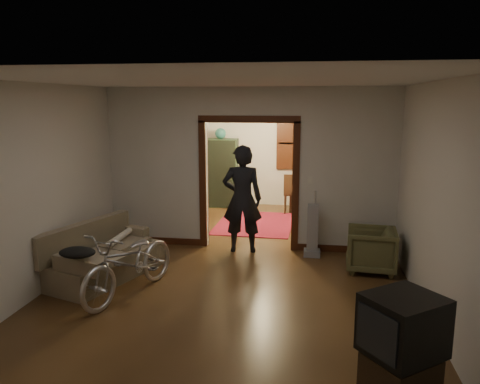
% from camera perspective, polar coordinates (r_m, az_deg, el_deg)
% --- Properties ---
extents(floor, '(5.00, 8.50, 0.01)m').
position_cam_1_polar(floor, '(7.72, 0.34, -8.35)').
color(floor, '#382312').
rests_on(floor, ground).
extents(ceiling, '(5.00, 8.50, 0.01)m').
position_cam_1_polar(ceiling, '(7.28, 0.37, 12.91)').
color(ceiling, white).
rests_on(ceiling, floor).
extents(wall_back, '(5.00, 0.02, 2.80)m').
position_cam_1_polar(wall_back, '(11.56, 3.43, 5.26)').
color(wall_back, beige).
rests_on(wall_back, floor).
extents(wall_left, '(0.02, 8.50, 2.80)m').
position_cam_1_polar(wall_left, '(8.12, -17.40, 2.30)').
color(wall_left, beige).
rests_on(wall_left, floor).
extents(wall_right, '(0.02, 8.50, 2.80)m').
position_cam_1_polar(wall_right, '(7.44, 19.78, 1.39)').
color(wall_right, beige).
rests_on(wall_right, floor).
extents(partition_wall, '(5.00, 0.14, 2.80)m').
position_cam_1_polar(partition_wall, '(8.11, 1.12, 2.80)').
color(partition_wall, beige).
rests_on(partition_wall, floor).
extents(door_casing, '(1.74, 0.20, 2.32)m').
position_cam_1_polar(door_casing, '(8.16, 1.12, 0.71)').
color(door_casing, '#38190C').
rests_on(door_casing, floor).
extents(far_window, '(0.98, 0.06, 1.28)m').
position_cam_1_polar(far_window, '(11.46, 6.92, 5.91)').
color(far_window, black).
rests_on(far_window, wall_back).
extents(chandelier, '(0.24, 0.24, 0.24)m').
position_cam_1_polar(chandelier, '(9.76, 2.52, 9.79)').
color(chandelier, '#FFE0A5').
rests_on(chandelier, ceiling).
extents(light_switch, '(0.08, 0.01, 0.12)m').
position_cam_1_polar(light_switch, '(7.99, 8.54, 1.46)').
color(light_switch, silver).
rests_on(light_switch, partition_wall).
extents(sofa, '(1.33, 1.94, 0.82)m').
position_cam_1_polar(sofa, '(7.18, -16.05, -6.86)').
color(sofa, brown).
rests_on(sofa, floor).
extents(rolled_paper, '(0.10, 0.76, 0.10)m').
position_cam_1_polar(rolled_paper, '(7.37, -14.42, -5.33)').
color(rolled_paper, beige).
rests_on(rolled_paper, sofa).
extents(jacket, '(0.47, 0.35, 0.14)m').
position_cam_1_polar(jacket, '(6.31, -19.22, -6.97)').
color(jacket, black).
rests_on(jacket, sofa).
extents(bicycle, '(1.13, 1.87, 0.93)m').
position_cam_1_polar(bicycle, '(6.43, -13.25, -8.34)').
color(bicycle, silver).
rests_on(bicycle, floor).
extents(armchair, '(0.80, 0.78, 0.67)m').
position_cam_1_polar(armchair, '(7.45, 15.66, -6.79)').
color(armchair, brown).
rests_on(armchair, floor).
extents(tv_stand, '(0.69, 0.69, 0.47)m').
position_cam_1_polar(tv_stand, '(4.46, 18.84, -21.08)').
color(tv_stand, black).
rests_on(tv_stand, floor).
extents(crt_tv, '(0.78, 0.77, 0.50)m').
position_cam_1_polar(crt_tv, '(4.22, 19.29, -15.09)').
color(crt_tv, black).
rests_on(crt_tv, tv_stand).
extents(vacuum, '(0.31, 0.27, 0.89)m').
position_cam_1_polar(vacuum, '(7.89, 8.84, -4.65)').
color(vacuum, gray).
rests_on(vacuum, floor).
extents(person, '(0.71, 0.51, 1.85)m').
position_cam_1_polar(person, '(7.95, 0.27, -0.86)').
color(person, black).
rests_on(person, floor).
extents(oriental_rug, '(1.63, 2.11, 0.02)m').
position_cam_1_polar(oriental_rug, '(9.95, 1.86, -3.84)').
color(oriental_rug, maroon).
rests_on(oriental_rug, floor).
extents(locker, '(0.85, 0.49, 1.66)m').
position_cam_1_polar(locker, '(11.46, -2.35, 2.34)').
color(locker, '#243922').
rests_on(locker, floor).
extents(globe, '(0.26, 0.26, 0.26)m').
position_cam_1_polar(globe, '(11.35, -2.40, 7.90)').
color(globe, '#1E5972').
rests_on(globe, locker).
extents(desk, '(1.05, 0.70, 0.72)m').
position_cam_1_polar(desk, '(11.08, 8.50, -0.53)').
color(desk, black).
rests_on(desk, floor).
extents(desk_chair, '(0.45, 0.45, 0.93)m').
position_cam_1_polar(desk_chair, '(10.86, 6.49, -0.16)').
color(desk_chair, black).
rests_on(desk_chair, floor).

